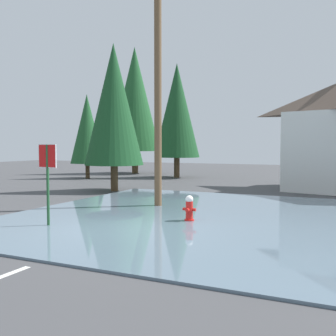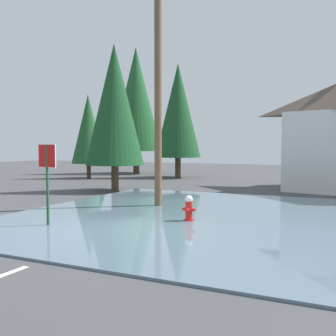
% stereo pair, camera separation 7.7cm
% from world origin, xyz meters
% --- Properties ---
extents(ground_plane, '(80.00, 80.00, 0.10)m').
position_xyz_m(ground_plane, '(0.00, 0.00, -0.05)').
color(ground_plane, '#424244').
extents(flood_puddle, '(12.98, 12.34, 0.06)m').
position_xyz_m(flood_puddle, '(1.78, 2.90, 0.03)').
color(flood_puddle, slate).
rests_on(flood_puddle, ground).
extents(lane_stop_bar, '(3.75, 0.31, 0.01)m').
position_xyz_m(lane_stop_bar, '(-0.60, -1.67, 0.00)').
color(lane_stop_bar, silver).
rests_on(lane_stop_bar, ground).
extents(stop_sign_near, '(0.68, 0.08, 2.41)m').
position_xyz_m(stop_sign_near, '(-2.18, -0.48, 1.71)').
color(stop_sign_near, '#1E4C28').
rests_on(stop_sign_near, ground).
extents(fire_hydrant, '(0.42, 0.36, 0.84)m').
position_xyz_m(fire_hydrant, '(1.29, 1.89, 0.41)').
color(fire_hydrant, red).
rests_on(fire_hydrant, ground).
extents(utility_pole, '(1.60, 0.28, 9.23)m').
position_xyz_m(utility_pole, '(-0.94, 4.25, 4.80)').
color(utility_pole, brown).
rests_on(utility_pole, ground).
extents(pine_tree_tall_left, '(3.05, 3.05, 7.62)m').
position_xyz_m(pine_tree_tall_left, '(-5.33, 8.04, 4.48)').
color(pine_tree_tall_left, '#4C3823').
rests_on(pine_tree_tall_left, ground).
extents(pine_tree_mid_left, '(4.26, 4.26, 10.65)m').
position_xyz_m(pine_tree_mid_left, '(-10.78, 19.89, 6.26)').
color(pine_tree_mid_left, '#4C3823').
rests_on(pine_tree_mid_left, ground).
extents(pine_tree_short_left, '(3.36, 3.36, 8.39)m').
position_xyz_m(pine_tree_short_left, '(-5.80, 17.35, 4.93)').
color(pine_tree_short_left, '#4C3823').
rests_on(pine_tree_short_left, ground).
extents(pine_tree_far_center, '(2.42, 2.42, 6.05)m').
position_xyz_m(pine_tree_far_center, '(-11.42, 14.05, 3.56)').
color(pine_tree_far_center, '#4C3823').
rests_on(pine_tree_far_center, ground).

